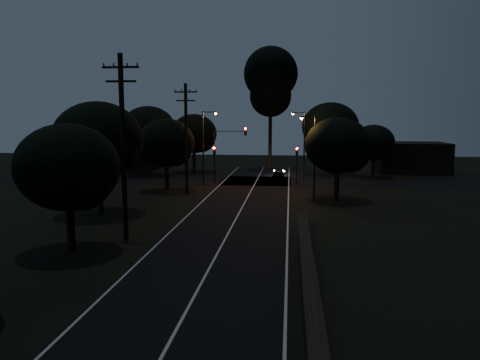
{
  "coord_description": "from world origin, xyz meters",
  "views": [
    {
      "loc": [
        3.82,
        -11.76,
        7.3
      ],
      "look_at": [
        0.0,
        24.0,
        2.5
      ],
      "focal_mm": 35.0,
      "sensor_mm": 36.0,
      "label": 1
    }
  ],
  "objects_px": {
    "tall_pine": "(271,81)",
    "streetlight_c": "(313,151)",
    "signal_left": "(214,158)",
    "car": "(279,172)",
    "signal_mast": "(229,144)",
    "streetlight_a": "(205,143)",
    "utility_pole_mid": "(123,144)",
    "utility_pole_far": "(186,137)",
    "signal_right": "(297,159)",
    "streetlight_b": "(303,140)"
  },
  "relations": [
    {
      "from": "streetlight_a",
      "to": "streetlight_b",
      "type": "distance_m",
      "value": 12.19
    },
    {
      "from": "signal_right",
      "to": "streetlight_c",
      "type": "distance_m",
      "value": 10.18
    },
    {
      "from": "streetlight_a",
      "to": "streetlight_b",
      "type": "xyz_separation_m",
      "value": [
        10.61,
        6.0,
        0.0
      ]
    },
    {
      "from": "streetlight_a",
      "to": "utility_pole_mid",
      "type": "bearing_deg",
      "value": -91.73
    },
    {
      "from": "signal_left",
      "to": "car",
      "type": "xyz_separation_m",
      "value": [
        7.08,
        6.01,
        -2.27
      ]
    },
    {
      "from": "streetlight_a",
      "to": "streetlight_c",
      "type": "xyz_separation_m",
      "value": [
        11.14,
        -8.0,
        -0.29
      ]
    },
    {
      "from": "utility_pole_mid",
      "to": "utility_pole_far",
      "type": "distance_m",
      "value": 17.0
    },
    {
      "from": "tall_pine",
      "to": "car",
      "type": "distance_m",
      "value": 14.95
    },
    {
      "from": "tall_pine",
      "to": "signal_mast",
      "type": "xyz_separation_m",
      "value": [
        -3.91,
        -15.01,
        -8.07
      ]
    },
    {
      "from": "utility_pole_mid",
      "to": "tall_pine",
      "type": "relative_size",
      "value": 0.64
    },
    {
      "from": "signal_right",
      "to": "streetlight_c",
      "type": "xyz_separation_m",
      "value": [
        1.23,
        -9.99,
        1.51
      ]
    },
    {
      "from": "signal_left",
      "to": "streetlight_a",
      "type": "height_order",
      "value": "streetlight_a"
    },
    {
      "from": "car",
      "to": "utility_pole_mid",
      "type": "bearing_deg",
      "value": 74.99
    },
    {
      "from": "utility_pole_far",
      "to": "tall_pine",
      "type": "bearing_deg",
      "value": 73.07
    },
    {
      "from": "tall_pine",
      "to": "streetlight_c",
      "type": "bearing_deg",
      "value": -79.07
    },
    {
      "from": "signal_left",
      "to": "signal_right",
      "type": "distance_m",
      "value": 9.2
    },
    {
      "from": "utility_pole_mid",
      "to": "streetlight_b",
      "type": "relative_size",
      "value": 1.38
    },
    {
      "from": "signal_mast",
      "to": "car",
      "type": "distance_m",
      "value": 8.92
    },
    {
      "from": "signal_right",
      "to": "streetlight_b",
      "type": "bearing_deg",
      "value": 80.0
    },
    {
      "from": "utility_pole_far",
      "to": "signal_mast",
      "type": "relative_size",
      "value": 1.68
    },
    {
      "from": "utility_pole_mid",
      "to": "signal_right",
      "type": "distance_m",
      "value": 27.3
    },
    {
      "from": "signal_mast",
      "to": "signal_left",
      "type": "bearing_deg",
      "value": -179.87
    },
    {
      "from": "car",
      "to": "utility_pole_far",
      "type": "bearing_deg",
      "value": 59.08
    },
    {
      "from": "streetlight_b",
      "to": "streetlight_c",
      "type": "bearing_deg",
      "value": -87.86
    },
    {
      "from": "signal_left",
      "to": "signal_right",
      "type": "bearing_deg",
      "value": 0.0
    },
    {
      "from": "signal_right",
      "to": "signal_left",
      "type": "bearing_deg",
      "value": 180.0
    },
    {
      "from": "signal_left",
      "to": "car",
      "type": "distance_m",
      "value": 9.57
    },
    {
      "from": "signal_left",
      "to": "streetlight_c",
      "type": "distance_m",
      "value": 14.52
    },
    {
      "from": "utility_pole_mid",
      "to": "streetlight_a",
      "type": "distance_m",
      "value": 23.04
    },
    {
      "from": "streetlight_c",
      "to": "utility_pole_far",
      "type": "bearing_deg",
      "value": 170.4
    },
    {
      "from": "utility_pole_far",
      "to": "streetlight_c",
      "type": "xyz_separation_m",
      "value": [
        11.83,
        -2.0,
        -1.13
      ]
    },
    {
      "from": "signal_right",
      "to": "streetlight_a",
      "type": "height_order",
      "value": "streetlight_a"
    },
    {
      "from": "tall_pine",
      "to": "streetlight_b",
      "type": "relative_size",
      "value": 2.15
    },
    {
      "from": "tall_pine",
      "to": "streetlight_a",
      "type": "distance_m",
      "value": 19.73
    },
    {
      "from": "tall_pine",
      "to": "streetlight_c",
      "type": "relative_size",
      "value": 2.29
    },
    {
      "from": "utility_pole_far",
      "to": "streetlight_b",
      "type": "distance_m",
      "value": 16.51
    },
    {
      "from": "utility_pole_far",
      "to": "signal_right",
      "type": "distance_m",
      "value": 13.53
    },
    {
      "from": "streetlight_c",
      "to": "car",
      "type": "bearing_deg",
      "value": 101.81
    },
    {
      "from": "utility_pole_far",
      "to": "streetlight_c",
      "type": "bearing_deg",
      "value": -9.6
    },
    {
      "from": "signal_mast",
      "to": "streetlight_a",
      "type": "relative_size",
      "value": 0.78
    },
    {
      "from": "signal_left",
      "to": "signal_right",
      "type": "height_order",
      "value": "same"
    },
    {
      "from": "utility_pole_mid",
      "to": "signal_left",
      "type": "relative_size",
      "value": 2.68
    },
    {
      "from": "streetlight_a",
      "to": "streetlight_c",
      "type": "height_order",
      "value": "streetlight_a"
    },
    {
      "from": "signal_left",
      "to": "streetlight_b",
      "type": "distance_m",
      "value": 10.84
    },
    {
      "from": "signal_left",
      "to": "streetlight_b",
      "type": "bearing_deg",
      "value": 22.05
    },
    {
      "from": "tall_pine",
      "to": "streetlight_c",
      "type": "xyz_separation_m",
      "value": [
        4.83,
        -25.0,
        -8.06
      ]
    },
    {
      "from": "signal_right",
      "to": "streetlight_a",
      "type": "xyz_separation_m",
      "value": [
        -9.91,
        -1.99,
        1.8
      ]
    },
    {
      "from": "streetlight_b",
      "to": "streetlight_c",
      "type": "relative_size",
      "value": 1.07
    },
    {
      "from": "streetlight_c",
      "to": "car",
      "type": "distance_m",
      "value": 16.78
    },
    {
      "from": "streetlight_b",
      "to": "car",
      "type": "relative_size",
      "value": 2.42
    }
  ]
}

